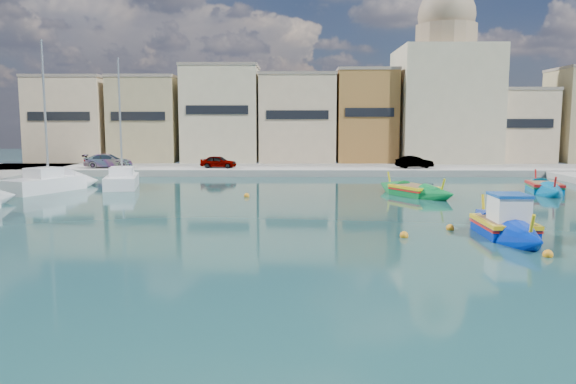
% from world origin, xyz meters
% --- Properties ---
extents(ground, '(160.00, 160.00, 0.00)m').
position_xyz_m(ground, '(0.00, 0.00, 0.00)').
color(ground, '#112F34').
rests_on(ground, ground).
extents(north_quay, '(80.00, 8.00, 0.60)m').
position_xyz_m(north_quay, '(0.00, 32.00, 0.30)').
color(north_quay, gray).
rests_on(north_quay, ground).
extents(north_townhouses, '(83.20, 7.87, 10.19)m').
position_xyz_m(north_townhouses, '(6.68, 39.36, 5.00)').
color(north_townhouses, '#CCB28D').
rests_on(north_townhouses, ground).
extents(church_block, '(10.00, 10.00, 19.10)m').
position_xyz_m(church_block, '(10.00, 40.00, 8.41)').
color(church_block, '#C5B993').
rests_on(church_block, ground).
extents(parked_cars, '(32.39, 2.43, 1.27)m').
position_xyz_m(parked_cars, '(-14.25, 30.50, 1.20)').
color(parked_cars, '#4C1919').
rests_on(parked_cars, north_quay).
extents(luzzu_blue_cabin, '(2.05, 7.95, 2.81)m').
position_xyz_m(luzzu_blue_cabin, '(2.96, 2.38, 0.34)').
color(luzzu_blue_cabin, '#0022A7').
rests_on(luzzu_blue_cabin, ground).
extents(luzzu_cyan_mid, '(3.46, 8.28, 2.38)m').
position_xyz_m(luzzu_cyan_mid, '(11.20, 17.35, 0.25)').
color(luzzu_cyan_mid, '#0064A1').
rests_on(luzzu_cyan_mid, ground).
extents(luzzu_green, '(5.23, 7.45, 2.35)m').
position_xyz_m(luzzu_green, '(1.87, 15.41, 0.25)').
color(luzzu_green, '#0B7832').
rests_on(luzzu_green, ground).
extents(yacht_north, '(3.75, 7.93, 10.21)m').
position_xyz_m(yacht_north, '(-19.09, 21.36, 0.40)').
color(yacht_north, white).
rests_on(yacht_north, ground).
extents(yacht_midnorth, '(5.39, 8.17, 11.19)m').
position_xyz_m(yacht_midnorth, '(-22.64, 18.68, 0.44)').
color(yacht_midnorth, white).
rests_on(yacht_midnorth, ground).
extents(mooring_buoys, '(20.87, 22.43, 0.36)m').
position_xyz_m(mooring_buoys, '(1.29, 7.10, 0.08)').
color(mooring_buoys, orange).
rests_on(mooring_buoys, ground).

